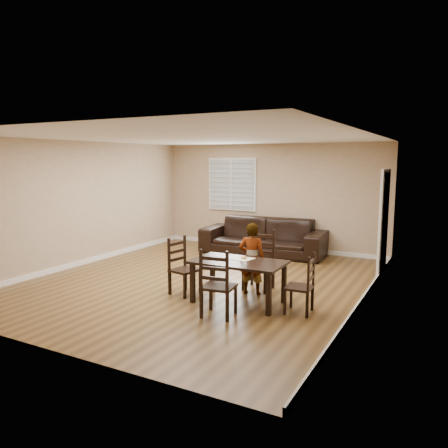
{
  "coord_description": "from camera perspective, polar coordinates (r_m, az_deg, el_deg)",
  "views": [
    {
      "loc": [
        4.21,
        -6.94,
        2.29
      ],
      "look_at": [
        0.08,
        0.8,
        1.0
      ],
      "focal_mm": 35.0,
      "sensor_mm": 36.0,
      "label": 1
    }
  ],
  "objects": [
    {
      "name": "room",
      "position": [
        8.27,
        -2.33,
        5.0
      ],
      "size": [
        6.04,
        7.04,
        2.72
      ],
      "color": "tan",
      "rests_on": "ground"
    },
    {
      "name": "sofa",
      "position": [
        10.73,
        5.11,
        -1.62
      ],
      "size": [
        3.07,
        1.38,
        0.87
      ],
      "primitive_type": "imported",
      "rotation": [
        0.0,
        0.0,
        0.07
      ],
      "color": "black",
      "rests_on": "ground"
    },
    {
      "name": "child",
      "position": [
        7.49,
        3.65,
        -4.53
      ],
      "size": [
        0.5,
        0.38,
        1.24
      ],
      "primitive_type": "imported",
      "rotation": [
        0.0,
        0.0,
        3.35
      ],
      "color": "gray",
      "rests_on": "ground"
    },
    {
      "name": "donut",
      "position": [
        7.13,
        2.6,
        -4.41
      ],
      "size": [
        0.1,
        0.1,
        0.04
      ],
      "color": "gold",
      "rests_on": "napkin"
    },
    {
      "name": "chair_left",
      "position": [
        7.62,
        -5.76,
        -5.7
      ],
      "size": [
        0.49,
        0.51,
        0.98
      ],
      "rotation": [
        0.0,
        0.0,
        1.38
      ],
      "color": "black",
      "rests_on": "ground"
    },
    {
      "name": "chair_right",
      "position": [
        6.69,
        10.72,
        -8.06
      ],
      "size": [
        0.42,
        0.44,
        0.91
      ],
      "rotation": [
        0.0,
        0.0,
        -1.49
      ],
      "color": "black",
      "rests_on": "ground"
    },
    {
      "name": "ground",
      "position": [
        8.43,
        -3.08,
        -7.41
      ],
      "size": [
        7.0,
        7.0,
        0.0
      ],
      "primitive_type": "plane",
      "color": "brown",
      "rests_on": "ground"
    },
    {
      "name": "napkin",
      "position": [
        7.15,
        2.47,
        -4.56
      ],
      "size": [
        0.35,
        0.35,
        0.0
      ],
      "primitive_type": "cube",
      "rotation": [
        0.0,
        0.0,
        -0.18
      ],
      "color": "white",
      "rests_on": "dining_table"
    },
    {
      "name": "dining_table",
      "position": [
        7.02,
        1.89,
        -5.56
      ],
      "size": [
        1.48,
        0.85,
        0.69
      ],
      "rotation": [
        0.0,
        0.0,
        0.01
      ],
      "color": "black",
      "rests_on": "ground"
    },
    {
      "name": "chair_far",
      "position": [
        6.36,
        -1.09,
        -8.28
      ],
      "size": [
        0.52,
        0.49,
        1.03
      ],
      "rotation": [
        0.0,
        0.0,
        3.28
      ],
      "color": "black",
      "rests_on": "ground"
    },
    {
      "name": "chair_near",
      "position": [
        7.9,
        4.88,
        -4.88
      ],
      "size": [
        0.49,
        0.46,
        1.07
      ],
      "rotation": [
        0.0,
        0.0,
        0.01
      ],
      "color": "black",
      "rests_on": "ground"
    }
  ]
}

